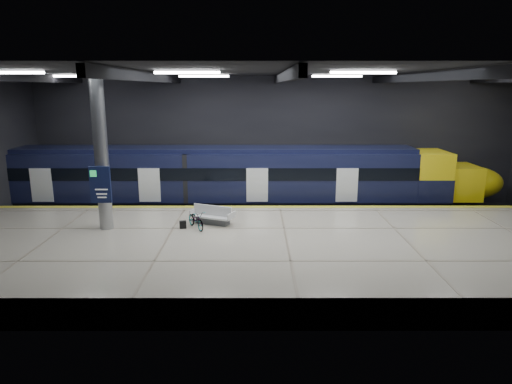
{
  "coord_description": "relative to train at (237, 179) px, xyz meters",
  "views": [
    {
      "loc": [
        -1.29,
        -20.7,
        7.31
      ],
      "look_at": [
        -1.26,
        1.5,
        2.2
      ],
      "focal_mm": 32.0,
      "sensor_mm": 36.0,
      "label": 1
    }
  ],
  "objects": [
    {
      "name": "train",
      "position": [
        0.0,
        0.0,
        0.0
      ],
      "size": [
        29.4,
        2.84,
        3.79
      ],
      "color": "black",
      "rests_on": "ground"
    },
    {
      "name": "platform",
      "position": [
        2.4,
        -8.0,
        -1.51
      ],
      "size": [
        30.0,
        11.0,
        1.1
      ],
      "primitive_type": "cube",
      "color": "#B3A797",
      "rests_on": "ground"
    },
    {
      "name": "bicycle",
      "position": [
        -1.56,
        -6.52,
        -0.55
      ],
      "size": [
        1.26,
        1.63,
        0.83
      ],
      "primitive_type": "imported",
      "rotation": [
        0.0,
        0.0,
        0.53
      ],
      "color": "#99999E",
      "rests_on": "platform"
    },
    {
      "name": "rails",
      "position": [
        2.4,
        0.0,
        -1.98
      ],
      "size": [
        30.0,
        1.52,
        0.16
      ],
      "color": "gray",
      "rests_on": "ground"
    },
    {
      "name": "pannier_bag",
      "position": [
        -2.16,
        -6.52,
        -0.78
      ],
      "size": [
        0.33,
        0.25,
        0.35
      ],
      "primitive_type": "cube",
      "rotation": [
        0.0,
        0.0,
        0.24
      ],
      "color": "black",
      "rests_on": "platform"
    },
    {
      "name": "bench",
      "position": [
        -0.88,
        -5.81,
        -0.65
      ],
      "size": [
        2.16,
        1.53,
        0.88
      ],
      "rotation": [
        0.0,
        0.0,
        -0.4
      ],
      "color": "#595B60",
      "rests_on": "platform"
    },
    {
      "name": "safety_strip",
      "position": [
        2.4,
        -2.75,
        -0.95
      ],
      "size": [
        30.0,
        0.4,
        0.01
      ],
      "primitive_type": "cube",
      "color": "yellow",
      "rests_on": "platform"
    },
    {
      "name": "info_column",
      "position": [
        -5.6,
        -6.52,
        2.4
      ],
      "size": [
        0.9,
        0.78,
        6.9
      ],
      "color": "#9EA0A5",
      "rests_on": "platform"
    },
    {
      "name": "room_shell",
      "position": [
        2.39,
        -5.49,
        3.66
      ],
      "size": [
        30.1,
        16.1,
        8.05
      ],
      "color": "black",
      "rests_on": "ground"
    },
    {
      "name": "ground",
      "position": [
        2.4,
        -5.5,
        -2.06
      ],
      "size": [
        30.0,
        30.0,
        0.0
      ],
      "primitive_type": "plane",
      "color": "black",
      "rests_on": "ground"
    }
  ]
}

